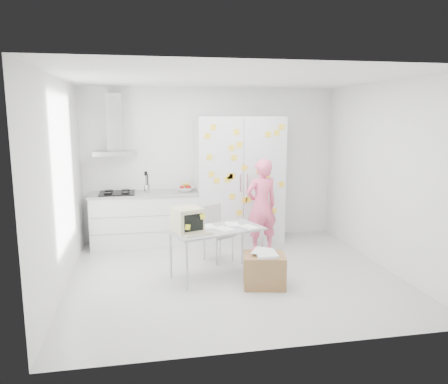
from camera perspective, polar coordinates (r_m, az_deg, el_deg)
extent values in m
cube|color=silver|center=(6.27, 1.29, -10.88)|extent=(4.50, 4.00, 0.02)
cube|color=white|center=(7.87, -1.71, 3.65)|extent=(4.50, 0.02, 2.70)
cube|color=white|center=(5.88, -20.64, 0.81)|extent=(0.02, 4.00, 2.70)
cube|color=white|center=(6.75, 20.37, 1.95)|extent=(0.02, 4.00, 2.70)
cube|color=white|center=(5.87, 1.40, 14.66)|extent=(4.50, 4.00, 0.02)
cube|color=white|center=(7.64, -10.26, -3.65)|extent=(1.80, 0.60, 0.88)
cube|color=gray|center=(7.31, -10.27, -3.14)|extent=(1.76, 0.01, 0.01)
cube|color=gray|center=(7.38, -10.20, -5.26)|extent=(1.76, 0.01, 0.01)
cube|color=#9E9E99|center=(7.54, -10.37, -0.25)|extent=(1.84, 0.63, 0.04)
cube|color=black|center=(7.55, -13.79, -0.17)|extent=(0.58, 0.50, 0.03)
cylinder|color=black|center=(7.43, -14.92, -0.14)|extent=(0.14, 0.14, 0.02)
cylinder|color=black|center=(7.42, -12.77, -0.07)|extent=(0.14, 0.14, 0.02)
cylinder|color=black|center=(7.67, -14.80, 0.17)|extent=(0.14, 0.14, 0.02)
cylinder|color=black|center=(7.65, -12.71, 0.24)|extent=(0.14, 0.14, 0.02)
cylinder|color=silver|center=(7.53, -10.01, 0.44)|extent=(0.10, 0.10, 0.14)
cylinder|color=black|center=(7.52, -10.15, 1.20)|extent=(0.01, 0.01, 0.30)
cylinder|color=black|center=(7.50, -9.89, 1.18)|extent=(0.01, 0.01, 0.30)
cylinder|color=black|center=(7.53, -10.00, 1.22)|extent=(0.01, 0.01, 0.30)
cube|color=black|center=(7.50, -10.18, 2.41)|extent=(0.05, 0.01, 0.07)
imported|color=white|center=(7.57, -5.07, 0.36)|extent=(0.31, 0.31, 0.08)
sphere|color=#B2140F|center=(7.58, -5.54, 0.57)|extent=(0.08, 0.08, 0.08)
sphere|color=#B2140F|center=(7.51, -4.81, 0.51)|extent=(0.08, 0.08, 0.08)
sphere|color=#B2140F|center=(7.61, -4.58, 0.63)|extent=(0.08, 0.08, 0.08)
cylinder|color=yellow|center=(7.57, -5.25, 0.92)|extent=(0.09, 0.17, 0.10)
cylinder|color=yellow|center=(7.57, -5.06, 0.92)|extent=(0.04, 0.17, 0.10)
cylinder|color=yellow|center=(7.58, -4.87, 0.93)|extent=(0.08, 0.17, 0.10)
cube|color=silver|center=(7.51, -13.99, 4.97)|extent=(0.70, 0.48, 0.07)
cube|color=silver|center=(7.61, -14.10, 8.80)|extent=(0.26, 0.24, 0.95)
cube|color=silver|center=(7.67, 2.01, 1.60)|extent=(1.50, 0.65, 2.20)
cube|color=slate|center=(7.35, 2.57, 1.22)|extent=(0.01, 0.01, 2.16)
cube|color=silver|center=(7.33, 2.14, 1.20)|extent=(0.02, 0.02, 0.30)
cube|color=silver|center=(7.35, 3.05, 1.22)|extent=(0.02, 0.02, 0.30)
cube|color=yellow|center=(7.38, 5.78, 7.49)|extent=(0.10, 0.00, 0.10)
cube|color=yellow|center=(7.42, 6.90, 7.67)|extent=(0.12, 0.00, 0.12)
cube|color=yellow|center=(7.54, 7.52, 1.00)|extent=(0.12, 0.00, 0.12)
cube|color=yellow|center=(7.28, 0.80, 2.04)|extent=(0.10, 0.00, 0.10)
cube|color=yellow|center=(7.32, 2.68, 3.19)|extent=(0.12, 0.00, 0.12)
cube|color=yellow|center=(7.49, 5.36, -0.54)|extent=(0.12, 0.00, 0.12)
cube|color=yellow|center=(7.35, 1.07, -0.61)|extent=(0.10, 0.00, 0.10)
cube|color=yellow|center=(7.24, 1.62, 7.86)|extent=(0.12, 0.00, 0.12)
cube|color=yellow|center=(7.42, 3.26, -0.97)|extent=(0.12, 0.00, 0.12)
cube|color=yellow|center=(7.44, 5.65, 2.00)|extent=(0.12, 0.00, 0.12)
cube|color=yellow|center=(7.45, 4.73, 0.07)|extent=(0.10, 0.00, 0.10)
cube|color=yellow|center=(7.24, 0.98, 5.78)|extent=(0.12, 0.00, 0.12)
cube|color=yellow|center=(7.25, -0.96, 1.50)|extent=(0.10, 0.00, 0.10)
cube|color=yellow|center=(7.22, -1.67, 2.35)|extent=(0.10, 0.00, 0.10)
cube|color=yellow|center=(7.15, -2.18, 7.32)|extent=(0.11, 0.00, 0.11)
cube|color=yellow|center=(7.43, 2.03, -2.70)|extent=(0.10, 0.00, 0.10)
cube|color=yellow|center=(7.29, 1.07, 2.09)|extent=(0.11, 0.00, 0.11)
cube|color=yellow|center=(7.58, 6.50, -2.45)|extent=(0.11, 0.00, 0.11)
cube|color=yellow|center=(7.44, 7.52, 8.42)|extent=(0.10, 0.00, 0.10)
cube|color=yellow|center=(7.26, 1.32, 4.50)|extent=(0.10, 0.00, 0.10)
cube|color=yellow|center=(7.28, 0.42, 1.63)|extent=(0.11, 0.00, 0.11)
cube|color=yellow|center=(7.50, 3.88, -3.14)|extent=(0.10, 0.00, 0.10)
cube|color=yellow|center=(7.16, -1.42, 8.45)|extent=(0.10, 0.00, 0.10)
cube|color=yellow|center=(7.18, -1.92, 4.56)|extent=(0.12, 0.00, 0.12)
cube|color=yellow|center=(7.48, 4.84, -1.22)|extent=(0.11, 0.00, 0.11)
cube|color=yellow|center=(7.26, 2.03, 6.16)|extent=(0.11, 0.00, 0.11)
cube|color=yellow|center=(7.39, 4.61, 2.67)|extent=(0.11, 0.00, 0.11)
cube|color=yellow|center=(7.41, 2.71, -1.08)|extent=(0.11, 0.00, 0.11)
imported|color=#FF638A|center=(7.12, 4.91, -1.83)|extent=(0.63, 0.48, 1.53)
cube|color=#A5A9B0|center=(6.02, -0.97, -4.95)|extent=(1.40, 1.01, 0.03)
cylinder|color=#BCBBC0|center=(5.65, -4.89, -9.66)|extent=(0.04, 0.04, 0.65)
cylinder|color=#BCBBC0|center=(6.20, 4.97, -7.86)|extent=(0.04, 0.04, 0.65)
cylinder|color=#BCBBC0|center=(6.11, -6.98, -8.17)|extent=(0.04, 0.04, 0.65)
cylinder|color=#BCBBC0|center=(6.62, 2.38, -6.66)|extent=(0.04, 0.04, 0.65)
cube|color=beige|center=(5.86, -4.81, -3.62)|extent=(0.44, 0.45, 0.33)
cube|color=beige|center=(5.70, -4.00, -4.02)|extent=(0.31, 0.12, 0.29)
cube|color=black|center=(5.69, -3.97, -4.04)|extent=(0.26, 0.09, 0.23)
cube|color=#FFFC2E|center=(5.66, -4.76, -4.60)|extent=(0.08, 0.03, 0.08)
cube|color=#FFFC2E|center=(5.72, -2.81, -3.20)|extent=(0.08, 0.03, 0.09)
cube|color=beige|center=(5.72, -3.38, -5.53)|extent=(0.42, 0.26, 0.02)
cube|color=gray|center=(5.71, -3.38, -5.41)|extent=(0.37, 0.21, 0.01)
cube|color=white|center=(6.02, 0.00, -4.80)|extent=(0.31, 0.33, 0.00)
cube|color=white|center=(6.26, 1.11, -4.21)|extent=(0.20, 0.27, 0.00)
cube|color=white|center=(6.12, 3.23, -4.54)|extent=(0.28, 0.32, 0.00)
cube|color=white|center=(6.15, -2.15, -4.48)|extent=(0.24, 0.30, 0.00)
cube|color=#B6B6B4|center=(6.72, -0.75, -5.61)|extent=(0.52, 0.52, 0.04)
cube|color=#B6B6B4|center=(6.80, -1.66, -3.44)|extent=(0.34, 0.20, 0.42)
cylinder|color=#B1B2B6|center=(6.58, -0.97, -7.93)|extent=(0.03, 0.03, 0.39)
cylinder|color=#B1B2B6|center=(6.76, 1.12, -7.42)|extent=(0.03, 0.03, 0.39)
cylinder|color=#B1B2B6|center=(6.81, -2.60, -7.30)|extent=(0.03, 0.03, 0.39)
cylinder|color=#B1B2B6|center=(6.99, -0.53, -6.82)|extent=(0.03, 0.03, 0.39)
cube|color=olive|center=(5.84, 5.28, -10.16)|extent=(0.61, 0.53, 0.43)
cube|color=white|center=(5.74, 5.55, -8.05)|extent=(0.29, 0.36, 0.04)
cube|color=white|center=(5.79, 4.97, -7.66)|extent=(0.35, 0.39, 0.00)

